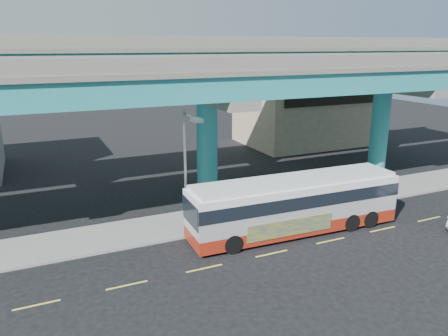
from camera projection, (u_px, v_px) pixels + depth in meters
name	position (u px, v px, depth m)	size (l,w,h in m)	color
ground	(269.00, 251.00, 24.34)	(120.00, 120.00, 0.00)	black
sidewalk	(228.00, 216.00, 29.14)	(70.00, 4.00, 0.15)	gray
lane_markings	(272.00, 254.00, 24.07)	(58.00, 0.12, 0.01)	#D8C64C
viaduct	(206.00, 75.00, 29.83)	(52.00, 12.40, 11.70)	teal
building_beige	(305.00, 113.00, 50.66)	(14.00, 10.23, 7.00)	tan
transit_bus	(295.00, 203.00, 26.45)	(13.43, 3.31, 3.42)	maroon
street_lamp	(188.00, 157.00, 24.64)	(0.50, 2.44, 7.43)	gray
stop_sign	(337.00, 180.00, 30.59)	(0.56, 0.56, 2.54)	gray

